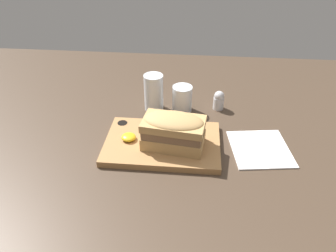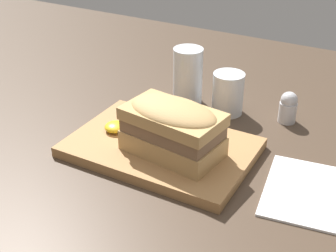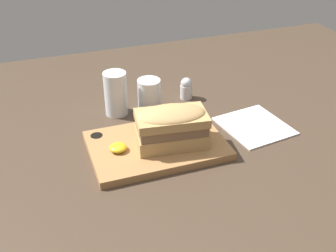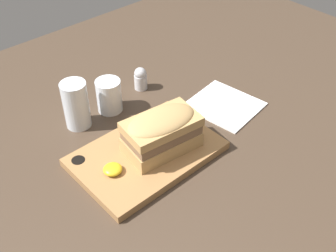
% 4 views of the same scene
% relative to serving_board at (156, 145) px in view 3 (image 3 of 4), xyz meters
% --- Properties ---
extents(dining_table, '(1.97, 1.29, 0.02)m').
position_rel_serving_board_xyz_m(dining_table, '(-0.05, 0.01, -0.02)').
color(dining_table, '#423326').
rests_on(dining_table, ground).
extents(serving_board, '(0.31, 0.21, 0.02)m').
position_rel_serving_board_xyz_m(serving_board, '(0.00, 0.00, 0.00)').
color(serving_board, '#9E7042').
rests_on(serving_board, dining_table).
extents(sandwich, '(0.17, 0.11, 0.09)m').
position_rel_serving_board_xyz_m(sandwich, '(0.03, -0.02, 0.06)').
color(sandwich, tan).
rests_on(sandwich, serving_board).
extents(mustard_dollop, '(0.04, 0.04, 0.02)m').
position_rel_serving_board_xyz_m(mustard_dollop, '(-0.09, -0.00, 0.02)').
color(mustard_dollop, gold).
rests_on(mustard_dollop, serving_board).
extents(water_glass, '(0.06, 0.06, 0.12)m').
position_rel_serving_board_xyz_m(water_glass, '(-0.05, 0.20, 0.04)').
color(water_glass, silver).
rests_on(water_glass, dining_table).
extents(wine_glass, '(0.06, 0.06, 0.08)m').
position_rel_serving_board_xyz_m(wine_glass, '(0.04, 0.19, 0.03)').
color(wine_glass, silver).
rests_on(wine_glass, dining_table).
extents(napkin, '(0.17, 0.18, 0.00)m').
position_rel_serving_board_xyz_m(napkin, '(0.27, 0.01, -0.01)').
color(napkin, white).
rests_on(napkin, dining_table).
extents(salt_shaker, '(0.03, 0.03, 0.06)m').
position_rel_serving_board_xyz_m(salt_shaker, '(0.16, 0.21, 0.02)').
color(salt_shaker, silver).
rests_on(salt_shaker, dining_table).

